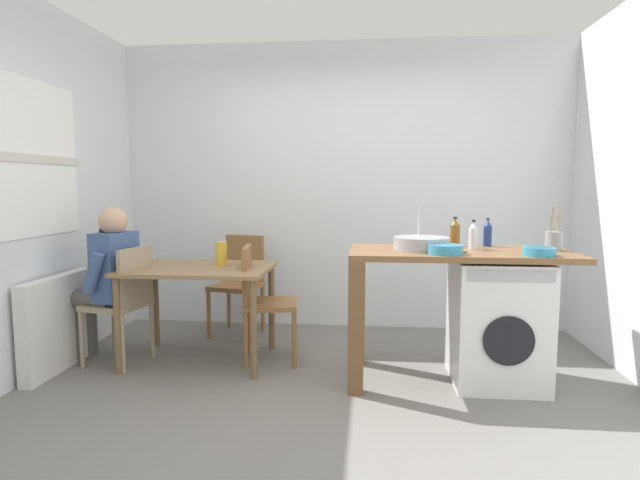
# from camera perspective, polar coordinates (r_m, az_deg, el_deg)

# --- Properties ---
(ground_plane) EXTENTS (5.46, 5.46, 0.00)m
(ground_plane) POSITION_cam_1_polar(r_m,az_deg,el_deg) (3.45, 0.75, -17.14)
(ground_plane) COLOR slate
(wall_back) EXTENTS (4.60, 0.10, 2.70)m
(wall_back) POSITION_cam_1_polar(r_m,az_deg,el_deg) (4.91, 2.54, 5.99)
(wall_back) COLOR silver
(wall_back) RESTS_ON ground_plane
(wall_window_side) EXTENTS (0.12, 3.80, 2.70)m
(wall_window_side) POSITION_cam_1_polar(r_m,az_deg,el_deg) (3.98, -31.91, 5.07)
(wall_window_side) COLOR silver
(wall_window_side) RESTS_ON ground_plane
(radiator) EXTENTS (0.10, 0.80, 0.70)m
(radiator) POSITION_cam_1_polar(r_m,az_deg,el_deg) (4.27, -27.30, -8.28)
(radiator) COLOR white
(radiator) RESTS_ON ground_plane
(dining_table) EXTENTS (1.10, 0.76, 0.74)m
(dining_table) POSITION_cam_1_polar(r_m,az_deg,el_deg) (4.03, -13.41, -4.30)
(dining_table) COLOR olive
(dining_table) RESTS_ON ground_plane
(chair_person_seat) EXTENTS (0.47, 0.47, 0.90)m
(chair_person_seat) POSITION_cam_1_polar(r_m,az_deg,el_deg) (4.17, -21.05, -6.11)
(chair_person_seat) COLOR gray
(chair_person_seat) RESTS_ON ground_plane
(chair_opposite) EXTENTS (0.45, 0.45, 0.90)m
(chair_opposite) POSITION_cam_1_polar(r_m,az_deg,el_deg) (3.97, -6.62, -6.33)
(chair_opposite) COLOR olive
(chair_opposite) RESTS_ON ground_plane
(chair_spare_by_wall) EXTENTS (0.48, 0.48, 0.90)m
(chair_spare_by_wall) POSITION_cam_1_polar(r_m,az_deg,el_deg) (4.75, -8.98, -4.30)
(chair_spare_by_wall) COLOR olive
(chair_spare_by_wall) RESTS_ON ground_plane
(seated_person) EXTENTS (0.54, 0.54, 1.20)m
(seated_person) POSITION_cam_1_polar(r_m,az_deg,el_deg) (4.24, -22.86, -3.73)
(seated_person) COLOR #595651
(seated_person) RESTS_ON ground_plane
(kitchen_counter) EXTENTS (1.50, 0.68, 0.92)m
(kitchen_counter) POSITION_cam_1_polar(r_m,az_deg,el_deg) (3.60, 12.05, -3.61)
(kitchen_counter) COLOR brown
(kitchen_counter) RESTS_ON ground_plane
(washing_machine) EXTENTS (0.60, 0.61, 0.86)m
(washing_machine) POSITION_cam_1_polar(r_m,az_deg,el_deg) (3.75, 19.23, -8.61)
(washing_machine) COLOR white
(washing_machine) RESTS_ON ground_plane
(sink_basin) EXTENTS (0.38, 0.38, 0.09)m
(sink_basin) POSITION_cam_1_polar(r_m,az_deg,el_deg) (3.56, 11.30, -0.38)
(sink_basin) COLOR #9EA0A5
(sink_basin) RESTS_ON kitchen_counter
(tap) EXTENTS (0.02, 0.02, 0.28)m
(tap) POSITION_cam_1_polar(r_m,az_deg,el_deg) (3.73, 11.06, 1.38)
(tap) COLOR #B2B2B7
(tap) RESTS_ON kitchen_counter
(bottle_tall_green) EXTENTS (0.07, 0.07, 0.21)m
(bottle_tall_green) POSITION_cam_1_polar(r_m,az_deg,el_deg) (3.84, 14.87, 0.77)
(bottle_tall_green) COLOR brown
(bottle_tall_green) RESTS_ON kitchen_counter
(bottle_squat_brown) EXTENTS (0.06, 0.06, 0.21)m
(bottle_squat_brown) POSITION_cam_1_polar(r_m,az_deg,el_deg) (3.68, 16.79, 0.43)
(bottle_squat_brown) COLOR silver
(bottle_squat_brown) RESTS_ON kitchen_counter
(bottle_clear_small) EXTENTS (0.06, 0.06, 0.21)m
(bottle_clear_small) POSITION_cam_1_polar(r_m,az_deg,el_deg) (3.90, 18.27, 0.69)
(bottle_clear_small) COLOR navy
(bottle_clear_small) RESTS_ON kitchen_counter
(mixing_bowl) EXTENTS (0.22, 0.22, 0.06)m
(mixing_bowl) POSITION_cam_1_polar(r_m,az_deg,el_deg) (3.38, 13.86, -0.96)
(mixing_bowl) COLOR teal
(mixing_bowl) RESTS_ON kitchen_counter
(utensil_crock) EXTENTS (0.11, 0.11, 0.30)m
(utensil_crock) POSITION_cam_1_polar(r_m,az_deg,el_deg) (3.80, 24.74, -0.05)
(utensil_crock) COLOR gray
(utensil_crock) RESTS_ON kitchen_counter
(colander) EXTENTS (0.20, 0.20, 0.06)m
(colander) POSITION_cam_1_polar(r_m,az_deg,el_deg) (3.50, 23.35, -1.13)
(colander) COLOR teal
(colander) RESTS_ON kitchen_counter
(vase) EXTENTS (0.09, 0.09, 0.18)m
(vase) POSITION_cam_1_polar(r_m,az_deg,el_deg) (4.05, -11.01, -1.50)
(vase) COLOR gold
(vase) RESTS_ON dining_table
(scissors) EXTENTS (0.15, 0.06, 0.01)m
(scissors) POSITION_cam_1_polar(r_m,az_deg,el_deg) (3.50, 14.91, -1.27)
(scissors) COLOR #B2B2B7
(scissors) RESTS_ON kitchen_counter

